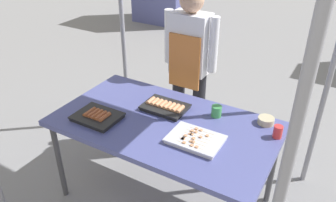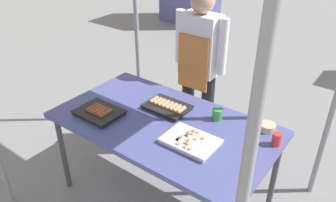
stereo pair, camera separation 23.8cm
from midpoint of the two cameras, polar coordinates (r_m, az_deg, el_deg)
The scene contains 9 objects.
ground_plane at distance 2.91m, azimuth 1.82°, elevation -15.98°, with size 18.00×18.00×0.00m, color slate.
stall_table at distance 2.46m, azimuth 2.08°, elevation -4.64°, with size 1.60×0.90×0.75m.
tray_grilled_sausages at distance 2.53m, azimuth -8.99°, elevation -1.96°, with size 0.33×0.26×0.05m.
tray_meat_skewers at distance 2.22m, azimuth 6.93°, elevation -6.89°, with size 0.36×0.25×0.04m.
tray_pork_links at distance 2.57m, azimuth 2.51°, elevation -1.03°, with size 0.34×0.24×0.05m.
condiment_bowl at distance 2.47m, azimuth 19.19°, elevation -4.27°, with size 0.12×0.12×0.05m, color #BFB28C.
drink_cup_near_edge at distance 2.33m, azimuth 20.81°, elevation -6.18°, with size 0.06×0.06×0.09m, color red.
drink_cup_by_wok at distance 2.48m, azimuth 11.13°, elevation -2.30°, with size 0.08×0.08×0.08m, color #3F994C.
vendor_woman at distance 3.06m, azimuth 7.59°, elevation 6.81°, with size 0.52×0.22×1.53m.
Camera 2 is at (1.24, -1.60, 2.10)m, focal length 35.92 mm.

